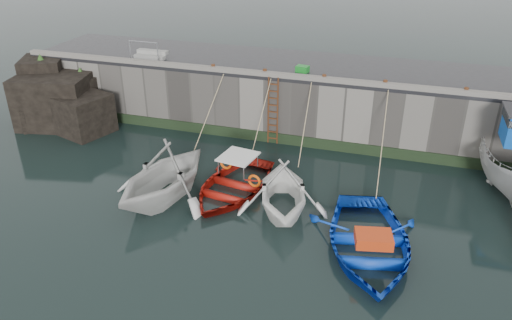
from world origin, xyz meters
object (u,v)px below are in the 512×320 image
(boat_far_white, at_px, (512,160))
(fish_crate, at_px, (302,69))
(boat_near_white, at_px, (165,197))
(boat_near_navy, at_px, (367,250))
(boat_near_blacktrim, at_px, (282,209))
(ladder, at_px, (273,111))
(bollard_b, at_px, (265,72))
(bollard_c, at_px, (324,78))
(bollard_e, at_px, (466,91))
(bollard_d, at_px, (385,83))
(bollard_a, at_px, (213,67))
(boat_near_blue, at_px, (233,191))

(boat_far_white, relative_size, fish_crate, 11.24)
(boat_near_white, distance_m, fish_crate, 8.76)
(boat_near_white, bearing_deg, boat_near_navy, 3.52)
(boat_far_white, bearing_deg, boat_near_white, -158.95)
(boat_near_white, relative_size, boat_near_blacktrim, 1.17)
(ladder, height_order, boat_far_white, boat_far_white)
(boat_far_white, height_order, bollard_b, boat_far_white)
(boat_near_blacktrim, bearing_deg, bollard_c, 70.65)
(bollard_e, bearing_deg, boat_near_navy, -111.10)
(bollard_e, bearing_deg, boat_far_white, -29.53)
(boat_near_white, bearing_deg, fish_crate, 74.68)
(ladder, relative_size, bollard_d, 11.43)
(boat_near_navy, height_order, bollard_e, bollard_e)
(boat_near_navy, bearing_deg, boat_near_white, 160.03)
(ladder, xyz_separation_m, bollard_a, (-3.00, 0.34, 1.71))
(boat_near_navy, distance_m, fish_crate, 9.84)
(fish_crate, bearing_deg, boat_far_white, -2.83)
(boat_near_blacktrim, xyz_separation_m, boat_far_white, (8.13, 4.63, 1.01))
(boat_near_white, height_order, boat_near_blacktrim, boat_near_white)
(boat_near_white, xyz_separation_m, boat_near_navy, (7.75, -1.01, 0.00))
(boat_near_blue, bearing_deg, boat_far_white, 29.43)
(boat_near_navy, distance_m, bollard_e, 8.52)
(bollard_b, xyz_separation_m, bollard_d, (5.30, 0.00, 0.00))
(boat_near_navy, height_order, fish_crate, fish_crate)
(boat_near_navy, relative_size, bollard_d, 19.68)
(bollard_c, bearing_deg, boat_near_white, -127.08)
(boat_near_blacktrim, relative_size, bollard_d, 14.99)
(boat_near_blacktrim, xyz_separation_m, bollard_c, (0.28, 5.79, 3.30))
(bollard_e, bearing_deg, bollard_d, 180.00)
(ladder, bearing_deg, bollard_b, 146.14)
(boat_near_blacktrim, bearing_deg, boat_near_white, 170.12)
(boat_near_blacktrim, height_order, boat_far_white, boat_far_white)
(boat_near_blue, bearing_deg, bollard_c, 72.64)
(bollard_a, height_order, bollard_b, same)
(boat_near_white, height_order, bollard_a, bollard_a)
(bollard_e, bearing_deg, bollard_c, 180.00)
(boat_near_navy, relative_size, boat_far_white, 0.89)
(boat_far_white, distance_m, bollard_d, 5.84)
(ladder, relative_size, boat_near_blacktrim, 0.76)
(boat_near_white, xyz_separation_m, fish_crate, (3.59, 7.28, 3.31))
(boat_near_blue, xyz_separation_m, bollard_a, (-2.72, 5.07, 3.30))
(bollard_a, distance_m, bollard_d, 7.80)
(fish_crate, bearing_deg, bollard_b, -137.22)
(fish_crate, distance_m, bollard_a, 4.13)
(bollard_a, height_order, bollard_c, same)
(boat_near_white, bearing_deg, boat_near_blue, 39.41)
(boat_near_blue, bearing_deg, ladder, 95.30)
(ladder, relative_size, boat_near_white, 0.65)
(bollard_c, bearing_deg, bollard_b, 180.00)
(bollard_b, relative_size, bollard_c, 1.00)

